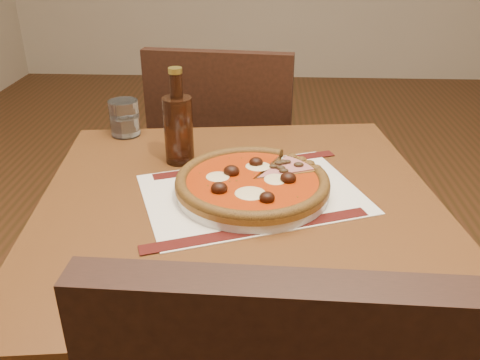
# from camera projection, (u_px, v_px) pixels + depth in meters

# --- Properties ---
(table) EXTENTS (0.89, 0.89, 0.75)m
(table) POSITION_uv_depth(u_px,v_px,m) (240.00, 240.00, 1.07)
(table) COLOR brown
(table) RESTS_ON ground
(chair_far) EXTENTS (0.48, 0.48, 0.92)m
(chair_far) POSITION_uv_depth(u_px,v_px,m) (226.00, 163.00, 1.70)
(chair_far) COLOR black
(chair_far) RESTS_ON ground
(placemat) EXTENTS (0.51, 0.44, 0.00)m
(placemat) POSITION_uv_depth(u_px,v_px,m) (252.00, 194.00, 1.04)
(placemat) COLOR white
(placemat) RESTS_ON table
(plate) EXTENTS (0.31, 0.31, 0.02)m
(plate) POSITION_uv_depth(u_px,v_px,m) (252.00, 189.00, 1.03)
(plate) COLOR white
(plate) RESTS_ON placemat
(pizza) EXTENTS (0.31, 0.31, 0.04)m
(pizza) POSITION_uv_depth(u_px,v_px,m) (252.00, 181.00, 1.03)
(pizza) COLOR olive
(pizza) RESTS_ON plate
(ham_slice) EXTENTS (0.14, 0.13, 0.02)m
(ham_slice) POSITION_uv_depth(u_px,v_px,m) (289.00, 168.00, 1.09)
(ham_slice) COLOR olive
(ham_slice) RESTS_ON plate
(water_glass) EXTENTS (0.09, 0.09, 0.09)m
(water_glass) POSITION_uv_depth(u_px,v_px,m) (125.00, 118.00, 1.31)
(water_glass) COLOR white
(water_glass) RESTS_ON table
(bottle) EXTENTS (0.07, 0.07, 0.22)m
(bottle) POSITION_uv_depth(u_px,v_px,m) (178.00, 127.00, 1.14)
(bottle) COLOR #35190D
(bottle) RESTS_ON table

